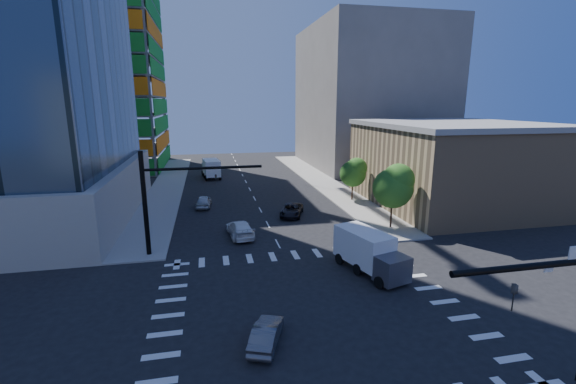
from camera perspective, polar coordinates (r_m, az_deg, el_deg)
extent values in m
plane|color=black|center=(26.07, 3.44, -16.85)|extent=(160.00, 160.00, 0.00)
cube|color=silver|center=(26.07, 3.44, -16.84)|extent=(20.00, 20.00, 0.01)
cube|color=gray|center=(65.78, 4.80, 1.73)|extent=(5.00, 60.00, 0.15)
cube|color=gray|center=(63.42, -17.40, 0.74)|extent=(5.00, 60.00, 0.15)
cube|color=#198A28|center=(84.99, -18.90, 20.22)|extent=(0.12, 24.00, 49.00)
cube|color=orange|center=(75.18, -30.28, 20.22)|extent=(24.00, 0.12, 49.00)
cube|color=tan|center=(54.28, 23.31, 3.55)|extent=(20.00, 22.00, 10.00)
cube|color=gray|center=(53.75, 23.83, 9.13)|extent=(20.50, 22.50, 0.60)
cube|color=#69625E|center=(83.59, 11.79, 13.53)|extent=(24.00, 30.00, 28.00)
imported|color=black|center=(15.82, 30.34, -13.32)|extent=(0.16, 0.20, 1.00)
cylinder|color=black|center=(34.71, -20.45, -1.67)|extent=(0.40, 0.40, 9.00)
cylinder|color=black|center=(33.70, -12.41, 3.48)|extent=(10.00, 0.24, 0.24)
imported|color=black|center=(33.90, -10.63, 1.72)|extent=(0.16, 0.20, 1.00)
cylinder|color=#382316|center=(41.98, 15.01, -3.57)|extent=(0.20, 0.20, 2.27)
sphere|color=#1B5416|center=(41.22, 15.26, 0.55)|extent=(4.16, 4.16, 4.16)
sphere|color=#427928|center=(40.95, 16.03, 1.81)|extent=(3.25, 3.25, 3.25)
cylinder|color=#382316|center=(52.72, 9.47, -0.11)|extent=(0.20, 0.20, 1.92)
sphere|color=#1B5416|center=(52.19, 9.58, 2.68)|extent=(3.52, 3.52, 3.52)
sphere|color=#427928|center=(51.92, 10.15, 3.53)|extent=(2.75, 2.75, 2.75)
imported|color=black|center=(45.24, 0.56, -2.69)|extent=(3.88, 5.45, 1.38)
imported|color=white|center=(38.70, -7.12, -5.42)|extent=(2.78, 5.59, 1.56)
imported|color=#B6BBBE|center=(50.07, -12.38, -1.36)|extent=(2.15, 4.60, 1.52)
imported|color=#525358|center=(22.53, -3.22, -20.26)|extent=(2.61, 4.05, 1.26)
cube|color=white|center=(30.71, 12.32, -8.45)|extent=(3.68, 5.42, 2.58)
cube|color=#45444C|center=(30.95, 12.26, -9.56)|extent=(2.69, 2.35, 1.88)
cube|color=white|center=(69.47, -11.39, 3.71)|extent=(3.11, 5.46, 2.70)
cube|color=#45444C|center=(69.59, -11.36, 3.16)|extent=(2.60, 2.15, 1.97)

